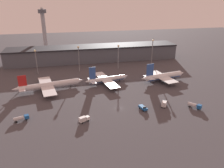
{
  "coord_description": "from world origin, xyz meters",
  "views": [
    {
      "loc": [
        -28.03,
        -109.5,
        60.93
      ],
      "look_at": [
        0.94,
        23.52,
        6.0
      ],
      "focal_mm": 35.0,
      "sensor_mm": 36.0,
      "label": 1
    }
  ],
  "objects": [
    {
      "name": "ground",
      "position": [
        0.0,
        0.0,
        0.0
      ],
      "size": [
        600.0,
        600.0,
        0.0
      ],
      "primitive_type": "plane",
      "color": "#423F44"
    },
    {
      "name": "service_vehicle_3",
      "position": [
        26.8,
        -3.4,
        1.93
      ],
      "size": [
        5.31,
        6.15,
        3.49
      ],
      "rotation": [
        0.0,
        0.0,
        0.98
      ],
      "color": "#282D38",
      "rests_on": "ground"
    },
    {
      "name": "service_vehicle_4",
      "position": [
        13.21,
        -4.44,
        1.24
      ],
      "size": [
        3.95,
        6.77,
        2.64
      ],
      "rotation": [
        0.0,
        0.0,
        -1.35
      ],
      "color": "#195199",
      "rests_on": "ground"
    },
    {
      "name": "service_vehicle_2",
      "position": [
        -21.4,
        -10.57,
        1.77
      ],
      "size": [
        6.0,
        4.45,
        3.17
      ],
      "rotation": [
        0.0,
        0.0,
        0.48
      ],
      "color": "white",
      "rests_on": "ground"
    },
    {
      "name": "service_vehicle_1",
      "position": [
        43.12,
        -9.18,
        1.77
      ],
      "size": [
        6.7,
        7.47,
        2.99
      ],
      "rotation": [
        0.0,
        0.0,
        -0.89
      ],
      "color": "#195199",
      "rests_on": "ground"
    },
    {
      "name": "service_vehicle_0",
      "position": [
        -53.43,
        -2.34,
        1.61
      ],
      "size": [
        7.94,
        4.46,
        2.68
      ],
      "rotation": [
        0.0,
        0.0,
        0.32
      ],
      "color": "#195199",
      "rests_on": "ground"
    },
    {
      "name": "terminal_building",
      "position": [
        0.0,
        104.69,
        7.53
      ],
      "size": [
        167.66,
        24.64,
        14.96
      ],
      "color": "#4C515B",
      "rests_on": "ground"
    },
    {
      "name": "lamp_post_0",
      "position": [
        -52.17,
        73.94,
        13.47
      ],
      "size": [
        1.8,
        1.8,
        20.64
      ],
      "color": "slate",
      "rests_on": "ground"
    },
    {
      "name": "lamp_post_3",
      "position": [
        49.48,
        73.94,
        15.99
      ],
      "size": [
        1.8,
        1.8,
        25.15
      ],
      "color": "slate",
      "rests_on": "ground"
    },
    {
      "name": "control_tower",
      "position": [
        -49.87,
        155.87,
        28.87
      ],
      "size": [
        9.0,
        9.0,
        50.23
      ],
      "color": "#99999E",
      "rests_on": "ground"
    },
    {
      "name": "lamp_post_2",
      "position": [
        17.67,
        73.94,
        13.93
      ],
      "size": [
        1.8,
        1.8,
        21.45
      ],
      "color": "slate",
      "rests_on": "ground"
    },
    {
      "name": "airplane_1",
      "position": [
        0.72,
        40.83,
        3.12
      ],
      "size": [
        34.89,
        37.26,
        13.9
      ],
      "rotation": [
        0.0,
        0.0,
        0.18
      ],
      "color": "white",
      "rests_on": "ground"
    },
    {
      "name": "lamp_post_1",
      "position": [
        -17.21,
        73.94,
        14.24
      ],
      "size": [
        1.8,
        1.8,
        22.01
      ],
      "color": "slate",
      "rests_on": "ground"
    },
    {
      "name": "airplane_0",
      "position": [
        -41.05,
        37.16,
        3.39
      ],
      "size": [
        48.48,
        37.42,
        12.76
      ],
      "rotation": [
        0.0,
        0.0,
        0.18
      ],
      "color": "silver",
      "rests_on": "ground"
    },
    {
      "name": "airplane_2",
      "position": [
        44.18,
        36.34,
        3.77
      ],
      "size": [
        39.04,
        30.23,
        15.02
      ],
      "rotation": [
        0.0,
        0.0,
        0.18
      ],
      "color": "white",
      "rests_on": "ground"
    }
  ]
}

